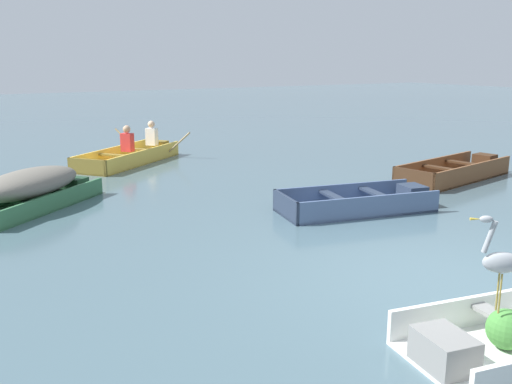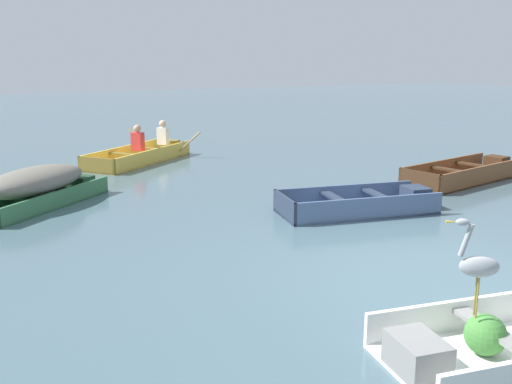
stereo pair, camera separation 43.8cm
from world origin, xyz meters
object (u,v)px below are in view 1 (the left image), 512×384
at_px(skiff_slate_blue_near_moored, 362,203).
at_px(skiff_green_mid_moored, 31,187).
at_px(rowboat_yellow_with_crew, 133,154).
at_px(heron_on_dinghy, 500,259).
at_px(skiff_wooden_brown_far_moored, 457,172).

distance_m(skiff_slate_blue_near_moored, skiff_green_mid_moored, 5.57).
relative_size(skiff_slate_blue_near_moored, skiff_green_mid_moored, 1.01).
distance_m(skiff_slate_blue_near_moored, rowboat_yellow_with_crew, 6.64).
bearing_deg(heron_on_dinghy, skiff_wooden_brown_far_moored, 42.75).
relative_size(skiff_slate_blue_near_moored, skiff_wooden_brown_far_moored, 0.87).
height_order(skiff_slate_blue_near_moored, heron_on_dinghy, heron_on_dinghy).
bearing_deg(skiff_slate_blue_near_moored, skiff_wooden_brown_far_moored, 15.99).
height_order(skiff_wooden_brown_far_moored, rowboat_yellow_with_crew, rowboat_yellow_with_crew).
distance_m(skiff_green_mid_moored, rowboat_yellow_with_crew, 4.51).
distance_m(skiff_wooden_brown_far_moored, heron_on_dinghy, 7.70).
bearing_deg(skiff_slate_blue_near_moored, rowboat_yellow_with_crew, 105.77).
bearing_deg(skiff_green_mid_moored, heron_on_dinghy, -70.52).
height_order(skiff_slate_blue_near_moored, rowboat_yellow_with_crew, rowboat_yellow_with_crew).
bearing_deg(skiff_wooden_brown_far_moored, skiff_slate_blue_near_moored, -164.01).
xyz_separation_m(skiff_wooden_brown_far_moored, heron_on_dinghy, (-5.63, -5.20, 0.72)).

